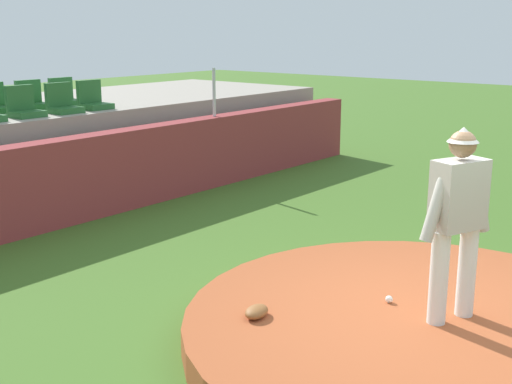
% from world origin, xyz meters
% --- Properties ---
extents(ground_plane, '(60.00, 60.00, 0.00)m').
position_xyz_m(ground_plane, '(0.00, 0.00, 0.00)').
color(ground_plane, '#3F6722').
extents(pitchers_mound, '(4.75, 4.75, 0.27)m').
position_xyz_m(pitchers_mound, '(0.00, 0.00, 0.14)').
color(pitchers_mound, '#A7502B').
rests_on(pitchers_mound, ground_plane).
extents(pitcher, '(0.82, 0.43, 1.83)m').
position_xyz_m(pitcher, '(0.10, -0.13, 1.34)').
color(pitcher, white).
rests_on(pitcher, pitchers_mound).
extents(baseball, '(0.07, 0.07, 0.07)m').
position_xyz_m(baseball, '(0.07, 0.50, 0.31)').
color(baseball, white).
rests_on(baseball, pitchers_mound).
extents(fielding_glove, '(0.34, 0.26, 0.11)m').
position_xyz_m(fielding_glove, '(-1.03, 1.31, 0.33)').
color(fielding_glove, brown).
rests_on(fielding_glove, pitchers_mound).
extents(brick_barrier, '(15.67, 0.40, 1.32)m').
position_xyz_m(brick_barrier, '(0.00, 6.16, 0.66)').
color(brick_barrier, maroon).
rests_on(brick_barrier, ground_plane).
extents(fence_post_right, '(0.06, 0.06, 0.91)m').
position_xyz_m(fence_post_right, '(3.67, 6.16, 1.77)').
color(fence_post_right, silver).
rests_on(fence_post_right, brick_barrier).
extents(stadium_chair_3, '(0.48, 0.44, 0.50)m').
position_xyz_m(stadium_chair_3, '(0.36, 7.26, 1.71)').
color(stadium_chair_3, '#27622C').
rests_on(stadium_chair_3, bleacher_platform).
extents(stadium_chair_4, '(0.48, 0.44, 0.50)m').
position_xyz_m(stadium_chair_4, '(1.06, 7.22, 1.71)').
color(stadium_chair_4, '#27622C').
rests_on(stadium_chair_4, bleacher_platform).
extents(stadium_chair_5, '(0.48, 0.44, 0.50)m').
position_xyz_m(stadium_chair_5, '(1.73, 7.26, 1.71)').
color(stadium_chair_5, '#27622C').
rests_on(stadium_chair_5, bleacher_platform).
extents(stadium_chair_10, '(0.48, 0.44, 0.50)m').
position_xyz_m(stadium_chair_10, '(1.07, 8.12, 1.71)').
color(stadium_chair_10, '#27622C').
rests_on(stadium_chair_10, bleacher_platform).
extents(stadium_chair_11, '(0.48, 0.44, 0.50)m').
position_xyz_m(stadium_chair_11, '(1.77, 8.16, 1.71)').
color(stadium_chair_11, '#27622C').
rests_on(stadium_chair_11, bleacher_platform).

